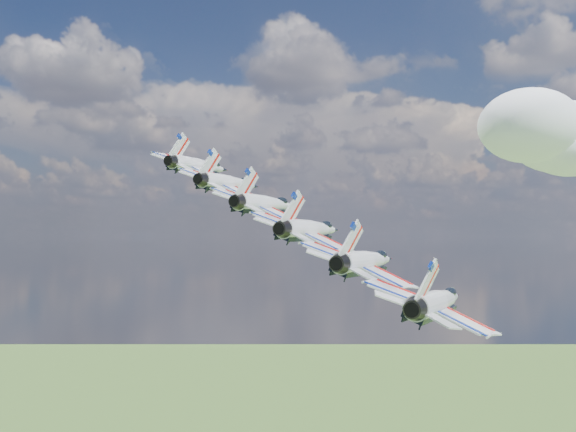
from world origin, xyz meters
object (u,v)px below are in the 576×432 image
(jet_0, at_px, (200,166))
(jet_3, at_px, (311,229))
(jet_4, at_px, (367,261))
(jet_1, at_px, (230,183))
(jet_5, at_px, (438,301))
(jet_2, at_px, (267,204))

(jet_0, xyz_separation_m, jet_3, (20.83, -21.19, -9.44))
(jet_3, distance_m, jet_4, 10.39)
(jet_0, relative_size, jet_4, 1.00)
(jet_1, relative_size, jet_5, 1.00)
(jet_4, distance_m, jet_5, 10.39)
(jet_3, xyz_separation_m, jet_4, (6.94, -7.06, -3.15))
(jet_1, distance_m, jet_2, 10.39)
(jet_3, bearing_deg, jet_1, 146.79)
(jet_2, xyz_separation_m, jet_4, (13.89, -14.12, -6.30))
(jet_0, distance_m, jet_2, 20.79)
(jet_1, bearing_deg, jet_5, -33.21)
(jet_0, xyz_separation_m, jet_5, (34.72, -35.31, -15.74))
(jet_1, distance_m, jet_5, 41.57)
(jet_4, bearing_deg, jet_2, 146.79)
(jet_0, bearing_deg, jet_5, -33.21)
(jet_3, relative_size, jet_5, 1.00)
(jet_1, distance_m, jet_3, 20.79)
(jet_1, bearing_deg, jet_4, -33.21)
(jet_4, bearing_deg, jet_5, -33.21)
(jet_0, height_order, jet_3, jet_0)
(jet_5, bearing_deg, jet_2, 146.79)
(jet_3, bearing_deg, jet_5, -33.21)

